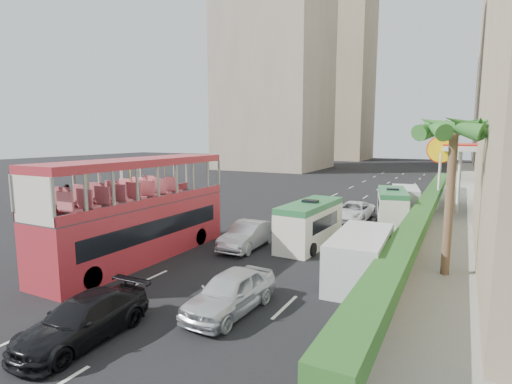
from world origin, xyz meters
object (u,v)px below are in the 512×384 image
Objects in this scene: car_silver_lane_a at (248,248)px; panel_van_far at (405,199)px; van_asset at (353,220)px; shell_station at (487,178)px; minibus_far at (392,207)px; palm_tree at (449,202)px; panel_van_near at (360,257)px; car_silver_lane_b at (230,312)px; car_black at (84,340)px; minibus_near at (310,224)px; double_decker_bus at (139,209)px.

car_silver_lane_a is 0.89× the size of panel_van_far.
shell_station is (8.71, 8.83, 2.75)m from van_asset.
palm_tree is (3.84, -10.24, 2.17)m from minibus_far.
shell_station is (5.41, 21.08, 1.71)m from panel_van_near.
car_silver_lane_b is 0.95× the size of car_black.
van_asset is (3.41, 10.00, 0.00)m from car_silver_lane_a.
car_black is (-2.95, -3.74, 0.00)m from car_silver_lane_b.
minibus_near is 8.62m from minibus_far.
panel_van_near is at bearing -98.00° from panel_van_far.
car_silver_lane_b is at bearing -110.78° from minibus_far.
panel_van_far is at bearing 75.89° from minibus_far.
panel_van_near is 1.05× the size of panel_van_far.
car_silver_lane_b is 0.67× the size of palm_tree.
van_asset reaches higher than car_black.
car_black is at bearing -97.48° from minibus_near.
shell_station is (8.77, 26.22, 2.75)m from car_silver_lane_b.
car_silver_lane_b is (7.23, -3.22, -2.53)m from double_decker_bus.
minibus_near is 1.07× the size of panel_van_near.
minibus_far is (6.08, 10.07, 1.21)m from car_silver_lane_a.
minibus_far is 12.34m from panel_van_near.
palm_tree is (13.80, 4.00, 0.85)m from double_decker_bus.
minibus_near is at bearing -113.64° from panel_van_far.
car_silver_lane_a is 0.79× the size of minibus_near.
car_silver_lane_b is 0.78× the size of minibus_far.
car_silver_lane_a is at bearing 47.03° from double_decker_bus.
car_silver_lane_a is 0.99× the size of car_black.
shell_station is at bearing 47.33° from van_asset.
car_silver_lane_a is 0.69× the size of palm_tree.
palm_tree reaches higher than minibus_near.
double_decker_bus is 16.14m from van_asset.
panel_van_far is at bearing 85.53° from car_silver_lane_b.
panel_van_far is (6.28, 15.44, 1.00)m from car_silver_lane_a.
shell_station reaches higher than car_silver_lane_a.
minibus_far reaches higher than panel_van_near.
double_decker_bus reaches higher than car_silver_lane_b.
double_decker_bus reaches higher than minibus_far.
shell_station is at bearing 64.33° from minibus_near.
car_silver_lane_a is 11.13m from car_black.
palm_tree is (9.52, 10.96, 3.38)m from car_black.
minibus_near is 0.70× the size of shell_station.
palm_tree is (6.51, -10.17, 3.38)m from van_asset.
minibus_near is at bearing 77.36° from car_black.
car_silver_lane_b is at bearing -125.92° from panel_van_near.
minibus_far is 0.85× the size of palm_tree.
minibus_far is 11.15m from palm_tree.
minibus_near reaches higher than panel_van_near.
car_black is at bearing -111.87° from panel_van_far.
car_silver_lane_b is (3.35, -7.38, 0.00)m from car_silver_lane_a.
panel_van_far is at bearing 67.01° from car_silver_lane_a.
shell_station is at bearing 43.50° from minibus_far.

